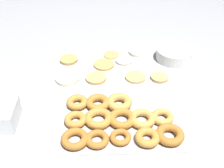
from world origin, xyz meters
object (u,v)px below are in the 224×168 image
pancake_2 (104,65)px  pancake_8 (124,61)px  pancake_3 (111,55)px  pancake_1 (69,60)px  pancake_5 (138,52)px  donut_tray (117,120)px  container_stack (0,115)px  pancake_0 (96,78)px  pancake_4 (135,77)px  pancake_6 (159,78)px  pancake_7 (68,78)px  batter_bowl (174,54)px

pancake_2 → pancake_8: (0.10, 0.03, 0.00)m
pancake_3 → pancake_8: bearing=-46.9°
pancake_1 → pancake_5: 0.37m
pancake_8 → pancake_1: bearing=176.2°
donut_tray → container_stack: 0.46m
pancake_0 → donut_tray: bearing=-73.7°
pancake_1 → pancake_3: size_ratio=1.13×
pancake_4 → pancake_6: pancake_6 is taller
pancake_2 → container_stack: bearing=-135.9°
pancake_3 → pancake_7: size_ratio=0.73×
pancake_4 → pancake_1: bearing=153.7°
pancake_4 → container_stack: (-0.56, -0.28, 0.04)m
pancake_1 → pancake_6: bearing=-21.3°
pancake_1 → donut_tray: 0.52m
pancake_7 → batter_bowl: batter_bowl is taller
pancake_3 → container_stack: bearing=-132.2°
pancake_5 → pancake_7: same height
pancake_5 → donut_tray: bearing=-104.7°
pancake_0 → pancake_3: size_ratio=1.19×
pancake_0 → pancake_8: (0.14, 0.15, -0.00)m
pancake_6 → pancake_4: bearing=175.3°
pancake_8 → batter_bowl: (0.26, 0.02, 0.02)m
pancake_8 → pancake_0: bearing=-134.2°
container_stack → pancake_8: bearing=39.7°
pancake_1 → donut_tray: donut_tray is taller
pancake_5 → pancake_4: bearing=-99.1°
pancake_1 → pancake_6: size_ratio=1.11×
pancake_2 → batter_bowl: bearing=7.4°
pancake_0 → pancake_3: pancake_0 is taller
pancake_1 → pancake_2: (0.18, -0.05, -0.00)m
donut_tray → pancake_2: bearing=96.6°
pancake_7 → container_stack: (-0.23, -0.28, 0.03)m
pancake_1 → pancake_3: (0.22, 0.05, -0.00)m
pancake_4 → pancake_6: bearing=-4.7°
pancake_5 → pancake_1: bearing=-170.0°
pancake_7 → donut_tray: bearing=-53.4°
pancake_1 → pancake_8: size_ratio=1.12×
batter_bowl → pancake_3: bearing=171.1°
batter_bowl → pancake_7: bearing=-163.1°
donut_tray → batter_bowl: bearing=55.3°
donut_tray → pancake_7: bearing=126.6°
pancake_8 → container_stack: bearing=-140.3°
pancake_7 → pancake_5: bearing=32.7°
pancake_6 → pancake_7: (-0.44, 0.01, 0.00)m
pancake_2 → container_stack: (-0.41, -0.39, 0.04)m
pancake_1 → pancake_4: (0.33, -0.16, -0.00)m
pancake_5 → pancake_8: size_ratio=1.16×
pancake_6 → container_stack: bearing=-158.0°
pancake_5 → pancake_6: (0.08, -0.24, -0.00)m
pancake_1 → container_stack: bearing=-116.8°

